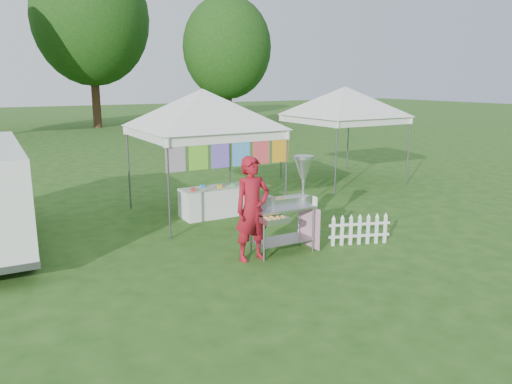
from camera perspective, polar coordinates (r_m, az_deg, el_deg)
ground at (r=9.31m, az=3.13°, el=-7.41°), size 120.00×120.00×0.00m
canopy_main at (r=11.82m, az=-6.16°, el=11.60°), size 4.24×4.24×3.45m
canopy_right at (r=16.05m, az=10.15°, el=11.76°), size 4.24×4.24×3.45m
tree_mid at (r=36.37m, az=-18.39°, el=18.29°), size 7.60×7.60×11.52m
tree_right at (r=32.89m, az=-3.33°, el=16.12°), size 5.60×5.60×8.42m
donut_cart at (r=9.33m, az=4.09°, el=-0.55°), size 1.31×0.87×1.81m
vendor at (r=8.90m, az=-0.43°, el=-1.95°), size 0.70×0.47×1.90m
picket_fence at (r=10.09m, az=11.73°, el=-4.34°), size 1.19×0.45×0.56m
display_table at (r=12.04m, az=-4.33°, el=-1.05°), size 1.80×0.70×0.69m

